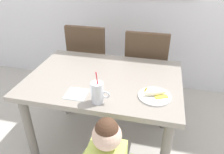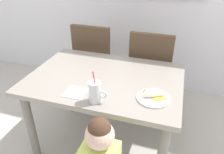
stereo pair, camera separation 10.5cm
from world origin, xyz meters
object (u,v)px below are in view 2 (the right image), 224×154
object	(u,v)px
dining_chair_right	(150,69)
peeled_banana	(155,94)
milk_cup	(95,93)
dining_table	(105,88)
paper_napkin	(75,92)
snack_plate	(153,98)
dining_chair_left	(95,59)

from	to	relation	value
dining_chair_right	peeled_banana	bearing A→B (deg)	99.44
dining_chair_right	milk_cup	world-z (taller)	milk_cup
dining_table	peeled_banana	world-z (taller)	peeled_banana
dining_table	paper_napkin	world-z (taller)	paper_napkin
dining_table	milk_cup	distance (m)	0.38
milk_cup	snack_plate	world-z (taller)	milk_cup
dining_chair_right	peeled_banana	distance (m)	0.84
dining_table	peeled_banana	bearing A→B (deg)	-22.94
dining_table	snack_plate	world-z (taller)	snack_plate
dining_table	milk_cup	xyz separation A→B (m)	(0.05, -0.34, 0.17)
dining_chair_left	snack_plate	world-z (taller)	dining_chair_left
dining_chair_left	paper_napkin	size ratio (longest dim) A/B	6.40
milk_cup	paper_napkin	bearing A→B (deg)	162.48
dining_chair_right	paper_napkin	world-z (taller)	dining_chair_right
dining_chair_left	milk_cup	bearing A→B (deg)	111.71
paper_napkin	dining_table	bearing A→B (deg)	65.75
milk_cup	paper_napkin	size ratio (longest dim) A/B	1.66
snack_plate	peeled_banana	bearing A→B (deg)	61.43
milk_cup	peeled_banana	xyz separation A→B (m)	(0.38, 0.16, -0.04)
dining_chair_right	paper_napkin	distance (m)	1.01
snack_plate	milk_cup	bearing A→B (deg)	-158.24
dining_chair_right	snack_plate	world-z (taller)	dining_chair_right
dining_chair_right	milk_cup	size ratio (longest dim) A/B	3.84
milk_cup	snack_plate	xyz separation A→B (m)	(0.37, 0.15, -0.06)
milk_cup	paper_napkin	xyz separation A→B (m)	(-0.18, 0.06, -0.06)
snack_plate	dining_chair_left	bearing A→B (deg)	131.92
peeled_banana	paper_napkin	xyz separation A→B (m)	(-0.55, -0.10, -0.03)
peeled_banana	dining_chair_left	bearing A→B (deg)	132.47
dining_chair_left	paper_napkin	bearing A→B (deg)	103.32
dining_table	dining_chair_right	xyz separation A→B (m)	(0.29, 0.62, -0.08)
dining_table	dining_chair_left	bearing A→B (deg)	117.77
dining_chair_right	peeled_banana	size ratio (longest dim) A/B	5.46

